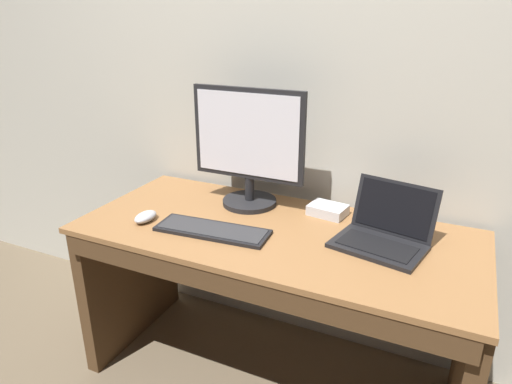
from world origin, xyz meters
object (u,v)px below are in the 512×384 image
Objects in this scene: laptop_black at (384,232)px; external_monitor at (248,150)px; wired_keyboard at (212,230)px; external_drive_box at (328,210)px; computer_mouse at (146,217)px.

external_monitor is at bearing 168.61° from laptop_black.
external_monitor is 0.37m from wired_keyboard.
laptop_black is 2.39× the size of external_drive_box.
wired_keyboard is 0.48m from external_drive_box.
external_drive_box is (0.63, 0.36, 0.00)m from computer_mouse.
external_monitor is 0.40m from external_drive_box.
laptop_black reaches higher than external_drive_box.
external_monitor reaches higher than wired_keyboard.
wired_keyboard is 0.29m from computer_mouse.
external_monitor reaches higher than computer_mouse.
computer_mouse is (-0.29, -0.03, 0.01)m from wired_keyboard.
external_monitor is (-0.59, 0.12, 0.20)m from laptop_black.
laptop_black is 3.14× the size of computer_mouse.
external_monitor is 1.12× the size of wired_keyboard.
external_drive_box is at bearing 29.93° from computer_mouse.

